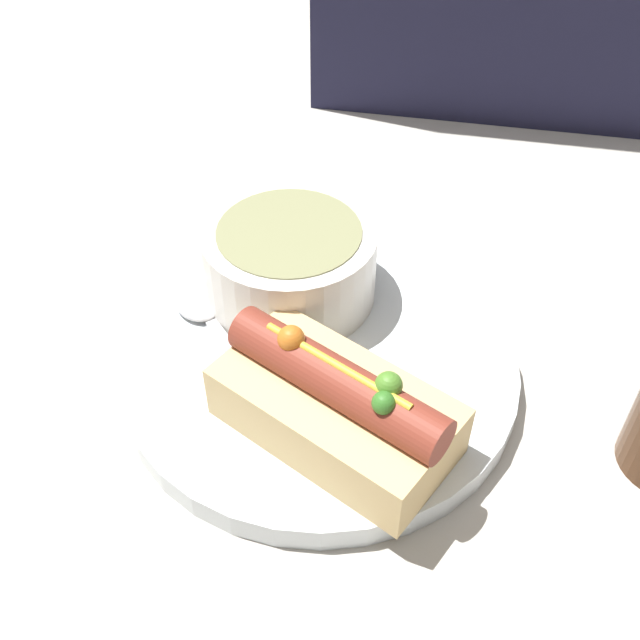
% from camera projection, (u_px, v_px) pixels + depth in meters
% --- Properties ---
extents(ground_plane, '(4.00, 4.00, 0.00)m').
position_uv_depth(ground_plane, '(320.00, 374.00, 0.52)').
color(ground_plane, '#BCB7AD').
extents(dinner_plate, '(0.27, 0.27, 0.02)m').
position_uv_depth(dinner_plate, '(320.00, 365.00, 0.51)').
color(dinner_plate, white).
rests_on(dinner_plate, ground_plane).
extents(hot_dog, '(0.16, 0.13, 0.07)m').
position_uv_depth(hot_dog, '(336.00, 404.00, 0.44)').
color(hot_dog, '#E5C17F').
rests_on(hot_dog, dinner_plate).
extents(soup_bowl, '(0.12, 0.12, 0.06)m').
position_uv_depth(soup_bowl, '(290.00, 259.00, 0.53)').
color(soup_bowl, silver).
rests_on(soup_bowl, dinner_plate).
extents(spoon, '(0.11, 0.12, 0.01)m').
position_uv_depth(spoon, '(208.00, 316.00, 0.52)').
color(spoon, '#B7B7BC').
rests_on(spoon, dinner_plate).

